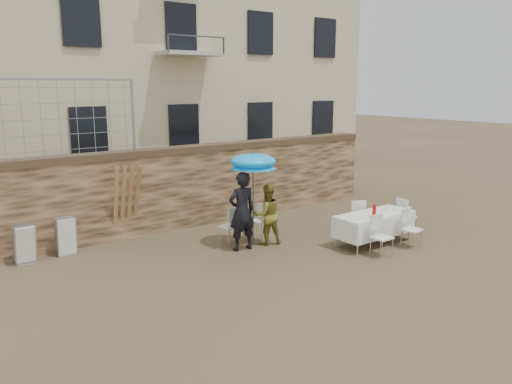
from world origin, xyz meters
TOP-DOWN VIEW (x-y plane):
  - ground at (0.00, 0.00)m, footprint 80.00×80.00m
  - stone_wall at (0.00, 5.00)m, footprint 13.00×0.50m
  - chain_link_fence at (-3.00, 5.00)m, footprint 3.20×0.06m
  - man_suit at (0.09, 2.34)m, footprint 0.72×0.50m
  - woman_dress at (0.84, 2.34)m, footprint 0.85×0.74m
  - umbrella at (0.49, 2.44)m, footprint 1.14×1.14m
  - couple_chair_left at (0.09, 2.89)m, footprint 0.56×0.56m
  - couple_chair_right at (0.79, 2.89)m, footprint 0.59×0.59m
  - banquet_table at (3.00, 0.80)m, footprint 2.10×0.85m
  - soda_bottle at (2.80, 0.65)m, footprint 0.09×0.09m
  - table_chair_front_left at (2.40, 0.05)m, footprint 0.48×0.48m
  - table_chair_front_right at (3.50, 0.05)m, footprint 0.53×0.53m
  - table_chair_back at (3.20, 1.60)m, footprint 0.63×0.63m
  - table_chair_side at (4.40, 0.90)m, footprint 0.54×0.54m
  - chair_stack_left at (-4.32, 4.54)m, footprint 0.46×0.47m
  - chair_stack_right at (-3.42, 4.54)m, footprint 0.46×0.40m
  - wood_planks at (-1.82, 4.61)m, footprint 0.70×0.20m

SIDE VIEW (x-z plane):
  - ground at x=0.00m, z-range 0.00..0.00m
  - chair_stack_left at x=-4.32m, z-range 0.00..0.92m
  - chair_stack_right at x=-3.42m, z-range 0.00..0.92m
  - couple_chair_left at x=0.09m, z-range 0.00..0.96m
  - couple_chair_right at x=0.79m, z-range 0.00..0.96m
  - table_chair_front_left at x=2.40m, z-range 0.00..0.96m
  - table_chair_front_right at x=3.50m, z-range 0.00..0.96m
  - table_chair_back at x=3.20m, z-range 0.00..0.96m
  - table_chair_side at x=4.40m, z-range 0.00..0.96m
  - banquet_table at x=3.00m, z-range 0.34..1.12m
  - woman_dress at x=0.84m, z-range 0.00..1.51m
  - soda_bottle at x=2.80m, z-range 0.77..1.04m
  - man_suit at x=0.09m, z-range 0.00..1.89m
  - wood_planks at x=-1.82m, z-range 0.00..2.00m
  - stone_wall at x=0.00m, z-range 0.00..2.20m
  - umbrella at x=0.49m, z-range 0.96..3.11m
  - chain_link_fence at x=-3.00m, z-range 2.20..4.00m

